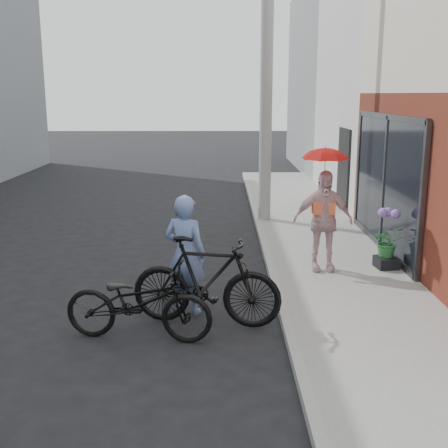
{
  "coord_description": "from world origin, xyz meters",
  "views": [
    {
      "loc": [
        0.1,
        -6.85,
        2.98
      ],
      "look_at": [
        0.13,
        1.25,
        1.1
      ],
      "focal_mm": 45.0,
      "sensor_mm": 36.0,
      "label": 1
    }
  ],
  "objects_px": {
    "bike_right": "(206,281)",
    "bike_left": "(138,302)",
    "kimono_woman": "(323,221)",
    "planter": "(386,262)",
    "officer": "(185,254)",
    "utility_pole": "(267,70)"
  },
  "relations": [
    {
      "from": "bike_right",
      "to": "bike_left",
      "type": "bearing_deg",
      "value": 130.15
    },
    {
      "from": "bike_right",
      "to": "kimono_woman",
      "type": "height_order",
      "value": "kimono_woman"
    },
    {
      "from": "kimono_woman",
      "to": "planter",
      "type": "xyz_separation_m",
      "value": [
        1.12,
        0.09,
        -0.74
      ]
    },
    {
      "from": "officer",
      "to": "bike_right",
      "type": "xyz_separation_m",
      "value": [
        0.3,
        -0.45,
        -0.24
      ]
    },
    {
      "from": "kimono_woman",
      "to": "planter",
      "type": "distance_m",
      "value": 1.35
    },
    {
      "from": "bike_left",
      "to": "planter",
      "type": "bearing_deg",
      "value": -47.56
    },
    {
      "from": "bike_left",
      "to": "planter",
      "type": "relative_size",
      "value": 5.25
    },
    {
      "from": "bike_left",
      "to": "utility_pole",
      "type": "bearing_deg",
      "value": -9.07
    },
    {
      "from": "utility_pole",
      "to": "planter",
      "type": "relative_size",
      "value": 19.86
    },
    {
      "from": "utility_pole",
      "to": "kimono_woman",
      "type": "height_order",
      "value": "utility_pole"
    },
    {
      "from": "bike_right",
      "to": "kimono_woman",
      "type": "xyz_separation_m",
      "value": [
        1.86,
        1.99,
        0.36
      ]
    },
    {
      "from": "planter",
      "to": "kimono_woman",
      "type": "bearing_deg",
      "value": -175.25
    },
    {
      "from": "bike_right",
      "to": "planter",
      "type": "relative_size",
      "value": 5.63
    },
    {
      "from": "utility_pole",
      "to": "bike_left",
      "type": "distance_m",
      "value": 7.32
    },
    {
      "from": "bike_left",
      "to": "officer",
      "type": "bearing_deg",
      "value": -21.39
    },
    {
      "from": "bike_left",
      "to": "kimono_woman",
      "type": "distance_m",
      "value": 3.67
    },
    {
      "from": "utility_pole",
      "to": "kimono_woman",
      "type": "relative_size",
      "value": 4.2
    },
    {
      "from": "utility_pole",
      "to": "bike_left",
      "type": "height_order",
      "value": "utility_pole"
    },
    {
      "from": "officer",
      "to": "kimono_woman",
      "type": "distance_m",
      "value": 2.66
    },
    {
      "from": "utility_pole",
      "to": "kimono_woman",
      "type": "bearing_deg",
      "value": -80.41
    },
    {
      "from": "planter",
      "to": "bike_left",
      "type": "bearing_deg",
      "value": -146.2
    },
    {
      "from": "officer",
      "to": "bike_left",
      "type": "height_order",
      "value": "officer"
    }
  ]
}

